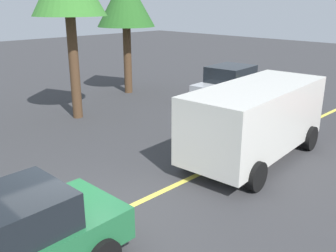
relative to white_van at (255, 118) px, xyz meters
name	(u,v)px	position (x,y,z in m)	size (l,w,h in m)	color
ground_plane	(88,226)	(-5.48, 0.40, -1.27)	(80.00, 80.00, 0.00)	#38383A
lane_marking_centre	(186,180)	(-2.48, 0.40, -1.26)	(28.00, 0.16, 0.01)	#E0D14C
white_van	(255,118)	(0.00, 0.00, 0.00)	(5.35, 2.63, 2.20)	silver
car_silver_mid_road	(232,84)	(4.87, 4.36, -0.42)	(4.34, 2.42, 1.71)	#B7BABF
tree_right_verge	(126,1)	(2.80, 9.30, 3.19)	(2.80, 2.80, 5.78)	#513823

